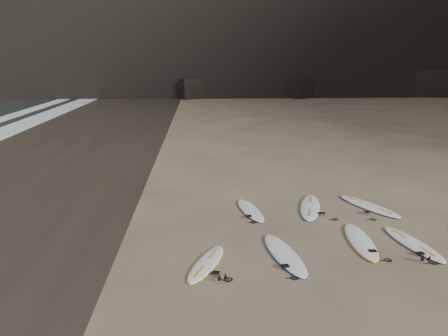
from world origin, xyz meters
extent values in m
plane|color=#897559|center=(0.00, 0.00, 0.00)|extent=(240.00, 240.00, 0.00)
cube|color=#383026|center=(-13.00, 10.00, 0.00)|extent=(12.00, 200.00, 0.01)
cube|color=black|center=(8.00, 45.00, 1.16)|extent=(4.23, 4.46, 2.33)
cube|color=black|center=(25.00, 46.00, 1.80)|extent=(5.95, 5.19, 3.59)
cube|color=black|center=(-6.00, 45.00, 1.25)|extent=(4.49, 4.76, 2.49)
ellipsoid|color=white|center=(-4.59, -1.19, 0.04)|extent=(1.30, 2.27, 0.08)
ellipsoid|color=white|center=(-2.49, -0.79, 0.05)|extent=(1.12, 2.80, 0.10)
ellipsoid|color=white|center=(-0.13, -0.05, 0.05)|extent=(0.86, 2.73, 0.10)
ellipsoid|color=white|center=(1.30, -0.30, 0.05)|extent=(1.09, 2.64, 0.09)
ellipsoid|color=white|center=(-3.00, 2.73, 0.04)|extent=(1.04, 2.47, 0.09)
ellipsoid|color=white|center=(-0.86, 2.91, 0.05)|extent=(1.39, 2.88, 0.10)
ellipsoid|color=white|center=(1.25, 2.89, 0.05)|extent=(1.78, 2.78, 0.10)
camera|label=1|loc=(-4.71, -11.46, 5.21)|focal=35.00mm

